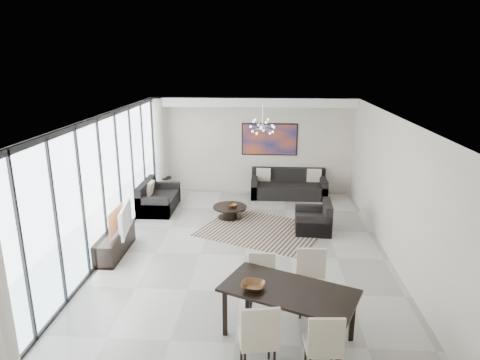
# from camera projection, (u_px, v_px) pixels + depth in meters

# --- Properties ---
(room_shell) EXTENTS (6.00, 9.00, 2.90)m
(room_shell) POSITION_uv_depth(u_px,v_px,m) (268.00, 191.00, 8.59)
(room_shell) COLOR #A8A39B
(room_shell) RESTS_ON ground
(window_wall) EXTENTS (0.37, 8.95, 2.90)m
(window_wall) POSITION_uv_depth(u_px,v_px,m) (107.00, 187.00, 8.78)
(window_wall) COLOR silver
(window_wall) RESTS_ON floor
(soffit) EXTENTS (5.98, 0.40, 0.26)m
(soffit) POSITION_uv_depth(u_px,v_px,m) (253.00, 102.00, 12.37)
(soffit) COLOR white
(soffit) RESTS_ON room_shell
(painting) EXTENTS (1.68, 0.04, 0.98)m
(painting) POSITION_uv_depth(u_px,v_px,m) (270.00, 139.00, 12.81)
(painting) COLOR #BC4B1A
(painting) RESTS_ON room_shell
(chandelier) EXTENTS (0.66, 0.66, 0.71)m
(chandelier) POSITION_uv_depth(u_px,v_px,m) (262.00, 126.00, 10.74)
(chandelier) COLOR silver
(chandelier) RESTS_ON room_shell
(rug) EXTENTS (3.35, 3.02, 0.01)m
(rug) POSITION_uv_depth(u_px,v_px,m) (262.00, 230.00, 10.33)
(rug) COLOR black
(rug) RESTS_ON floor
(coffee_table) EXTENTS (0.88, 0.88, 0.31)m
(coffee_table) POSITION_uv_depth(u_px,v_px,m) (230.00, 211.00, 11.10)
(coffee_table) COLOR black
(coffee_table) RESTS_ON floor
(bowl_coffee) EXTENTS (0.31, 0.31, 0.08)m
(bowl_coffee) POSITION_uv_depth(u_px,v_px,m) (233.00, 206.00, 10.99)
(bowl_coffee) COLOR brown
(bowl_coffee) RESTS_ON coffee_table
(sofa_main) EXTENTS (2.22, 0.91, 0.81)m
(sofa_main) POSITION_uv_depth(u_px,v_px,m) (289.00, 188.00, 12.78)
(sofa_main) COLOR black
(sofa_main) RESTS_ON floor
(loveseat) EXTENTS (0.88, 1.56, 0.78)m
(loveseat) POSITION_uv_depth(u_px,v_px,m) (157.00, 200.00, 11.69)
(loveseat) COLOR black
(loveseat) RESTS_ON floor
(armchair) EXTENTS (0.86, 0.91, 0.74)m
(armchair) POSITION_uv_depth(u_px,v_px,m) (314.00, 221.00, 10.21)
(armchair) COLOR black
(armchair) RESTS_ON floor
(side_table) EXTENTS (0.37, 0.37, 0.51)m
(side_table) POSITION_uv_depth(u_px,v_px,m) (166.00, 182.00, 13.06)
(side_table) COLOR black
(side_table) RESTS_ON floor
(tv_console) EXTENTS (0.42, 1.50, 0.47)m
(tv_console) POSITION_uv_depth(u_px,v_px,m) (115.00, 243.00, 9.05)
(tv_console) COLOR black
(tv_console) RESTS_ON floor
(television) EXTENTS (0.29, 1.05, 0.60)m
(television) POSITION_uv_depth(u_px,v_px,m) (121.00, 219.00, 8.92)
(television) COLOR gray
(television) RESTS_ON tv_console
(dining_table) EXTENTS (2.15, 1.66, 0.80)m
(dining_table) POSITION_uv_depth(u_px,v_px,m) (289.00, 295.00, 6.20)
(dining_table) COLOR black
(dining_table) RESTS_ON floor
(dining_chair_sw) EXTENTS (0.57, 0.57, 1.07)m
(dining_chair_sw) POSITION_uv_depth(u_px,v_px,m) (259.00, 335.00, 5.46)
(dining_chair_sw) COLOR beige
(dining_chair_sw) RESTS_ON floor
(dining_chair_se) EXTENTS (0.48, 0.48, 0.98)m
(dining_chair_se) POSITION_uv_depth(u_px,v_px,m) (324.00, 343.00, 5.39)
(dining_chair_se) COLOR beige
(dining_chair_se) RESTS_ON floor
(dining_chair_nw) EXTENTS (0.44, 0.44, 0.95)m
(dining_chair_nw) POSITION_uv_depth(u_px,v_px,m) (262.00, 278.00, 7.00)
(dining_chair_nw) COLOR beige
(dining_chair_nw) RESTS_ON floor
(dining_chair_ne) EXTENTS (0.49, 0.49, 1.04)m
(dining_chair_ne) POSITION_uv_depth(u_px,v_px,m) (311.00, 276.00, 6.96)
(dining_chair_ne) COLOR beige
(dining_chair_ne) RESTS_ON floor
(bowl_dining) EXTENTS (0.40, 0.40, 0.08)m
(bowl_dining) POSITION_uv_depth(u_px,v_px,m) (253.00, 286.00, 6.19)
(bowl_dining) COLOR brown
(bowl_dining) RESTS_ON dining_table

